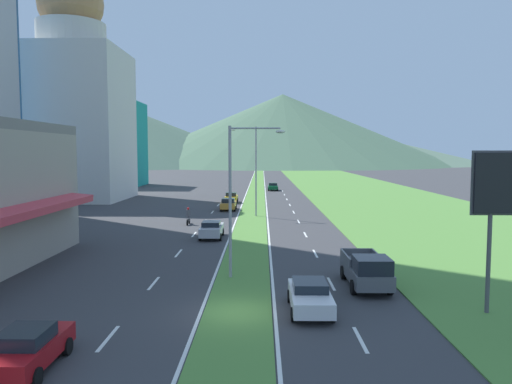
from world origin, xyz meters
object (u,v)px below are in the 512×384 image
at_px(street_lamp_mid, 253,166).
at_px(pickup_truck_0, 367,271).
at_px(car_1, 273,187).
at_px(car_5, 310,296).
at_px(street_lamp_near, 237,190).
at_px(car_0, 212,229).
at_px(car_3, 228,204).
at_px(motorcycle_rider, 188,217).
at_px(car_2, 28,348).
at_px(car_4, 231,198).

relative_size(street_lamp_mid, pickup_truck_0, 1.94).
bearing_deg(car_1, car_5, 0.11).
bearing_deg(street_lamp_near, car_0, 102.02).
bearing_deg(car_3, car_1, -11.22).
relative_size(street_lamp_near, pickup_truck_0, 1.68).
bearing_deg(street_lamp_near, motorcycle_rider, 105.86).
xyz_separation_m(street_lamp_near, car_2, (-6.60, -12.55, -4.51)).
xyz_separation_m(car_3, car_4, (-0.20, 9.32, -0.00)).
height_order(street_lamp_mid, motorcycle_rider, street_lamp_mid).
xyz_separation_m(car_1, pickup_truck_0, (3.67, -69.47, 0.23)).
bearing_deg(car_0, street_lamp_mid, -13.24).
relative_size(street_lamp_near, street_lamp_mid, 0.87).
distance_m(street_lamp_near, car_5, 8.49).
distance_m(street_lamp_mid, car_5, 34.95).
bearing_deg(car_1, car_2, -7.30).
bearing_deg(car_4, car_1, -15.93).
bearing_deg(car_5, car_4, -172.18).
bearing_deg(motorcycle_rider, car_5, -160.32).
xyz_separation_m(car_4, motorcycle_rider, (-3.10, -22.11, -0.03)).
relative_size(pickup_truck_0, motorcycle_rider, 2.70).
height_order(car_1, car_3, car_3).
xyz_separation_m(car_4, car_5, (6.86, -49.96, -0.03)).
distance_m(car_2, pickup_truck_0, 17.42).
bearing_deg(street_lamp_near, car_2, -117.75).
distance_m(car_0, car_3, 20.78).
distance_m(street_lamp_near, car_2, 14.88).
distance_m(car_0, car_1, 54.04).
bearing_deg(motorcycle_rider, street_lamp_mid, -45.51).
xyz_separation_m(car_1, car_3, (-6.52, -32.86, 0.03)).
height_order(car_0, car_4, car_4).
bearing_deg(motorcycle_rider, car_3, -14.47).
distance_m(car_0, pickup_truck_0, 18.85).
xyz_separation_m(car_3, motorcycle_rider, (-3.30, -12.79, -0.04)).
height_order(car_3, motorcycle_rider, motorcycle_rider).
bearing_deg(street_lamp_mid, car_4, 102.94).
xyz_separation_m(car_0, car_5, (6.71, -19.86, -0.03)).
relative_size(car_0, motorcycle_rider, 2.18).
bearing_deg(car_0, pickup_truck_0, -147.09).
bearing_deg(car_2, motorcycle_rider, -0.71).
distance_m(street_lamp_near, street_lamp_mid, 28.31).
bearing_deg(street_lamp_mid, car_0, -103.24).
relative_size(street_lamp_mid, car_4, 2.60).
bearing_deg(pickup_truck_0, car_3, -164.45).
distance_m(street_lamp_mid, car_2, 41.78).
height_order(car_0, car_3, car_3).
xyz_separation_m(car_5, motorcycle_rider, (-9.96, 27.85, -0.00)).
distance_m(street_lamp_near, pickup_truck_0, 8.73).
relative_size(street_lamp_near, car_5, 2.01).
relative_size(car_2, pickup_truck_0, 0.76).
bearing_deg(pickup_truck_0, car_4, -167.25).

